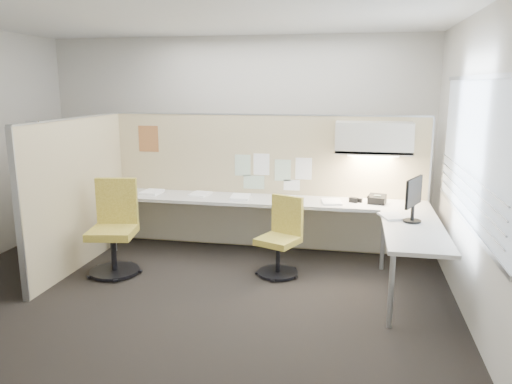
% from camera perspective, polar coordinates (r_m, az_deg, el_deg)
% --- Properties ---
extents(floor, '(5.50, 4.50, 0.01)m').
position_cam_1_polar(floor, '(5.46, -7.78, -11.02)').
color(floor, black).
rests_on(floor, ground).
extents(ceiling, '(5.50, 4.50, 0.01)m').
position_cam_1_polar(ceiling, '(5.07, -8.74, 19.63)').
color(ceiling, white).
rests_on(ceiling, wall_back).
extents(wall_back, '(5.50, 0.02, 2.80)m').
position_cam_1_polar(wall_back, '(7.22, -2.29, 6.34)').
color(wall_back, beige).
rests_on(wall_back, ground).
extents(wall_front, '(5.50, 0.02, 2.80)m').
position_cam_1_polar(wall_front, '(3.09, -22.17, -2.57)').
color(wall_front, beige).
rests_on(wall_front, ground).
extents(wall_right, '(0.02, 4.50, 2.80)m').
position_cam_1_polar(wall_right, '(4.91, 23.71, 2.52)').
color(wall_right, beige).
rests_on(wall_right, ground).
extents(window_pane, '(0.01, 2.80, 1.30)m').
position_cam_1_polar(window_pane, '(4.88, 23.57, 4.26)').
color(window_pane, '#8F9AA7').
rests_on(window_pane, wall_right).
extents(partition_back, '(4.10, 0.06, 1.75)m').
position_cam_1_polar(partition_back, '(6.56, 1.10, 1.10)').
color(partition_back, tan).
rests_on(partition_back, floor).
extents(partition_left, '(0.06, 2.20, 1.75)m').
position_cam_1_polar(partition_left, '(6.25, -19.61, -0.16)').
color(partition_left, tan).
rests_on(partition_left, floor).
extents(desk, '(4.00, 2.07, 0.73)m').
position_cam_1_polar(desk, '(6.10, 3.83, -2.40)').
color(desk, beige).
rests_on(desk, floor).
extents(overhead_bin, '(0.90, 0.36, 0.38)m').
position_cam_1_polar(overhead_bin, '(6.16, 13.30, 6.03)').
color(overhead_bin, beige).
rests_on(overhead_bin, partition_back).
extents(task_light_strip, '(0.60, 0.06, 0.02)m').
position_cam_1_polar(task_light_strip, '(6.18, 13.21, 4.10)').
color(task_light_strip, '#FFEABF').
rests_on(task_light_strip, overhead_bin).
extents(pinned_papers, '(1.01, 0.00, 0.47)m').
position_cam_1_polar(pinned_papers, '(6.48, 1.75, 2.39)').
color(pinned_papers, '#8CBF8C').
rests_on(pinned_papers, partition_back).
extents(poster, '(0.28, 0.00, 0.35)m').
position_cam_1_polar(poster, '(6.90, -12.19, 5.97)').
color(poster, orange).
rests_on(poster, partition_back).
extents(chair_left, '(0.58, 0.60, 1.06)m').
position_cam_1_polar(chair_left, '(5.97, -15.88, -4.24)').
color(chair_left, black).
rests_on(chair_left, floor).
extents(chair_right, '(0.54, 0.55, 0.88)m').
position_cam_1_polar(chair_right, '(5.71, 2.87, -5.40)').
color(chair_right, black).
rests_on(chair_right, floor).
extents(monitor, '(0.21, 0.42, 0.47)m').
position_cam_1_polar(monitor, '(5.40, 17.57, -0.53)').
color(monitor, black).
rests_on(monitor, desk).
extents(phone, '(0.24, 0.23, 0.12)m').
position_cam_1_polar(phone, '(6.18, 13.63, -0.81)').
color(phone, black).
rests_on(phone, desk).
extents(stapler, '(0.15, 0.09, 0.05)m').
position_cam_1_polar(stapler, '(6.21, 11.40, -0.90)').
color(stapler, black).
rests_on(stapler, desk).
extents(tape_dispenser, '(0.12, 0.10, 0.06)m').
position_cam_1_polar(tape_dispenser, '(6.18, 11.09, -0.91)').
color(tape_dispenser, black).
rests_on(tape_dispenser, desk).
extents(coat_hook, '(0.18, 0.46, 1.39)m').
position_cam_1_polar(coat_hook, '(5.60, -24.59, 3.65)').
color(coat_hook, silver).
rests_on(coat_hook, partition_left).
extents(paper_stack_0, '(0.25, 0.31, 0.04)m').
position_cam_1_polar(paper_stack_0, '(6.71, -11.81, -0.02)').
color(paper_stack_0, white).
rests_on(paper_stack_0, desk).
extents(paper_stack_1, '(0.26, 0.32, 0.02)m').
position_cam_1_polar(paper_stack_1, '(6.54, -6.41, -0.22)').
color(paper_stack_1, white).
rests_on(paper_stack_1, desk).
extents(paper_stack_2, '(0.25, 0.32, 0.03)m').
position_cam_1_polar(paper_stack_2, '(6.27, -1.80, -0.60)').
color(paper_stack_2, white).
rests_on(paper_stack_2, desk).
extents(paper_stack_3, '(0.27, 0.33, 0.02)m').
position_cam_1_polar(paper_stack_3, '(6.27, 3.25, -0.71)').
color(paper_stack_3, white).
rests_on(paper_stack_3, desk).
extents(paper_stack_4, '(0.27, 0.33, 0.02)m').
position_cam_1_polar(paper_stack_4, '(6.13, 8.63, -1.11)').
color(paper_stack_4, white).
rests_on(paper_stack_4, desk).
extents(paper_stack_5, '(0.32, 0.36, 0.02)m').
position_cam_1_polar(paper_stack_5, '(5.60, 15.32, -2.69)').
color(paper_stack_5, white).
rests_on(paper_stack_5, desk).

